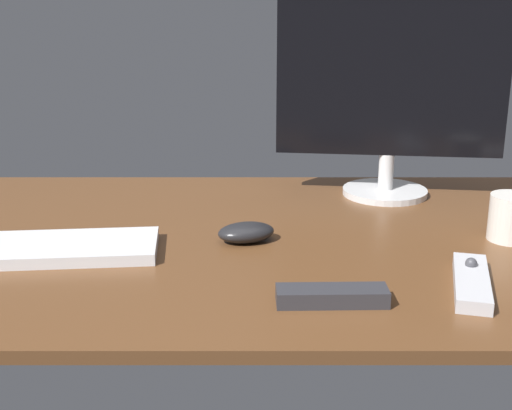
% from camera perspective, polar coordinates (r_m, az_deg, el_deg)
% --- Properties ---
extents(desk, '(1.40, 0.84, 0.02)m').
position_cam_1_polar(desk, '(1.27, 1.29, -3.05)').
color(desk, brown).
rests_on(desk, ground).
extents(monitor, '(0.48, 0.18, 0.44)m').
position_cam_1_polar(monitor, '(1.50, 11.20, 9.54)').
color(monitor, silver).
rests_on(monitor, desk).
extents(keyboard, '(0.36, 0.17, 0.02)m').
position_cam_1_polar(keyboard, '(1.23, -16.14, -3.45)').
color(keyboard, silver).
rests_on(keyboard, desk).
extents(computer_mouse, '(0.12, 0.09, 0.03)m').
position_cam_1_polar(computer_mouse, '(1.23, -0.69, -2.27)').
color(computer_mouse, black).
rests_on(computer_mouse, desk).
extents(media_remote, '(0.10, 0.20, 0.03)m').
position_cam_1_polar(media_remote, '(1.10, 17.48, -6.05)').
color(media_remote, '#B7B7BC').
rests_on(media_remote, desk).
extents(tv_remote, '(0.16, 0.05, 0.02)m').
position_cam_1_polar(tv_remote, '(1.00, 6.41, -7.47)').
color(tv_remote, '#2D2D33').
rests_on(tv_remote, desk).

